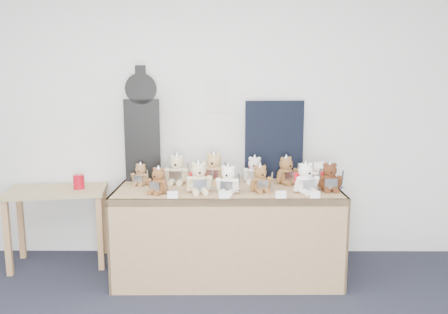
{
  "coord_description": "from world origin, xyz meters",
  "views": [
    {
      "loc": [
        0.66,
        -1.68,
        1.67
      ],
      "look_at": [
        0.64,
        1.86,
        1.07
      ],
      "focal_mm": 35.0,
      "sensor_mm": 36.0,
      "label": 1
    }
  ],
  "objects_px": {
    "teddy_back_right": "(286,171)",
    "teddy_back_left": "(177,170)",
    "guitar_case": "(142,125)",
    "teddy_front_far_left": "(158,182)",
    "teddy_front_right": "(260,180)",
    "teddy_front_end": "(330,178)",
    "teddy_front_far_right": "(306,179)",
    "teddy_back_centre_left": "(214,169)",
    "teddy_back_centre_right": "(255,171)",
    "teddy_back_end": "(318,174)",
    "teddy_back_far_left": "(141,175)",
    "red_cup": "(79,182)",
    "side_table": "(58,202)",
    "teddy_front_centre": "(228,181)",
    "display_table": "(228,209)",
    "teddy_front_left": "(199,179)"
  },
  "relations": [
    {
      "from": "teddy_front_centre",
      "to": "teddy_back_far_left",
      "type": "xyz_separation_m",
      "value": [
        -0.77,
        0.3,
        -0.02
      ]
    },
    {
      "from": "guitar_case",
      "to": "teddy_back_end",
      "type": "distance_m",
      "value": 1.63
    },
    {
      "from": "teddy_back_centre_left",
      "to": "red_cup",
      "type": "bearing_deg",
      "value": -171.13
    },
    {
      "from": "teddy_front_far_left",
      "to": "teddy_back_right",
      "type": "height_order",
      "value": "teddy_back_right"
    },
    {
      "from": "guitar_case",
      "to": "teddy_back_centre_left",
      "type": "height_order",
      "value": "guitar_case"
    },
    {
      "from": "display_table",
      "to": "teddy_front_right",
      "type": "distance_m",
      "value": 0.39
    },
    {
      "from": "teddy_back_right",
      "to": "teddy_back_centre_right",
      "type": "bearing_deg",
      "value": 143.81
    },
    {
      "from": "side_table",
      "to": "teddy_back_centre_left",
      "type": "xyz_separation_m",
      "value": [
        1.44,
        -0.06,
        0.32
      ]
    },
    {
      "from": "red_cup",
      "to": "teddy_front_far_left",
      "type": "xyz_separation_m",
      "value": [
        0.8,
        -0.44,
        0.1
      ]
    },
    {
      "from": "guitar_case",
      "to": "teddy_front_end",
      "type": "xyz_separation_m",
      "value": [
        1.62,
        -0.39,
        -0.4
      ]
    },
    {
      "from": "teddy_back_centre_right",
      "to": "teddy_back_end",
      "type": "relative_size",
      "value": 1.14
    },
    {
      "from": "teddy_back_far_left",
      "to": "teddy_back_right",
      "type": "bearing_deg",
      "value": 17.03
    },
    {
      "from": "teddy_front_left",
      "to": "teddy_back_centre_left",
      "type": "bearing_deg",
      "value": 60.25
    },
    {
      "from": "guitar_case",
      "to": "teddy_back_right",
      "type": "distance_m",
      "value": 1.36
    },
    {
      "from": "guitar_case",
      "to": "red_cup",
      "type": "distance_m",
      "value": 0.78
    },
    {
      "from": "side_table",
      "to": "teddy_front_far_left",
      "type": "distance_m",
      "value": 1.13
    },
    {
      "from": "teddy_back_right",
      "to": "teddy_back_left",
      "type": "bearing_deg",
      "value": 152.41
    },
    {
      "from": "teddy_front_centre",
      "to": "teddy_front_end",
      "type": "xyz_separation_m",
      "value": [
        0.84,
        0.1,
        0.0
      ]
    },
    {
      "from": "teddy_front_far_right",
      "to": "teddy_front_end",
      "type": "relative_size",
      "value": 1.05
    },
    {
      "from": "side_table",
      "to": "red_cup",
      "type": "distance_m",
      "value": 0.28
    },
    {
      "from": "guitar_case",
      "to": "teddy_front_right",
      "type": "xyz_separation_m",
      "value": [
        1.04,
        -0.42,
        -0.41
      ]
    },
    {
      "from": "red_cup",
      "to": "teddy_back_far_left",
      "type": "height_order",
      "value": "teddy_back_far_left"
    },
    {
      "from": "display_table",
      "to": "red_cup",
      "type": "height_order",
      "value": "red_cup"
    },
    {
      "from": "teddy_front_far_right",
      "to": "display_table",
      "type": "bearing_deg",
      "value": 152.89
    },
    {
      "from": "teddy_front_left",
      "to": "teddy_back_centre_left",
      "type": "distance_m",
      "value": 0.37
    },
    {
      "from": "teddy_front_far_right",
      "to": "teddy_back_centre_right",
      "type": "height_order",
      "value": "teddy_front_far_right"
    },
    {
      "from": "teddy_back_left",
      "to": "teddy_back_centre_right",
      "type": "xyz_separation_m",
      "value": [
        0.69,
        0.04,
        -0.01
      ]
    },
    {
      "from": "teddy_back_left",
      "to": "teddy_front_left",
      "type": "bearing_deg",
      "value": -50.39
    },
    {
      "from": "teddy_front_centre",
      "to": "teddy_front_right",
      "type": "height_order",
      "value": "teddy_front_centre"
    },
    {
      "from": "teddy_front_centre",
      "to": "teddy_back_end",
      "type": "bearing_deg",
      "value": 35.76
    },
    {
      "from": "side_table",
      "to": "teddy_back_far_left",
      "type": "bearing_deg",
      "value": -19.23
    },
    {
      "from": "teddy_back_centre_left",
      "to": "teddy_back_far_left",
      "type": "distance_m",
      "value": 0.65
    },
    {
      "from": "teddy_front_far_right",
      "to": "teddy_front_centre",
      "type": "bearing_deg",
      "value": 164.63
    },
    {
      "from": "teddy_front_right",
      "to": "teddy_back_centre_right",
      "type": "relative_size",
      "value": 0.93
    },
    {
      "from": "teddy_back_right",
      "to": "teddy_front_far_left",
      "type": "bearing_deg",
      "value": 170.37
    },
    {
      "from": "side_table",
      "to": "teddy_front_end",
      "type": "bearing_deg",
      "value": -17.4
    },
    {
      "from": "teddy_front_left",
      "to": "teddy_back_far_left",
      "type": "xyz_separation_m",
      "value": [
        -0.53,
        0.27,
        -0.03
      ]
    },
    {
      "from": "teddy_front_far_right",
      "to": "teddy_back_centre_left",
      "type": "relative_size",
      "value": 0.92
    },
    {
      "from": "teddy_front_left",
      "to": "teddy_back_far_left",
      "type": "height_order",
      "value": "teddy_front_left"
    },
    {
      "from": "teddy_front_far_right",
      "to": "teddy_front_end",
      "type": "bearing_deg",
      "value": -0.46
    },
    {
      "from": "teddy_front_right",
      "to": "teddy_back_far_left",
      "type": "bearing_deg",
      "value": 150.96
    },
    {
      "from": "teddy_back_centre_left",
      "to": "teddy_back_right",
      "type": "xyz_separation_m",
      "value": [
        0.64,
        -0.03,
        -0.01
      ]
    },
    {
      "from": "guitar_case",
      "to": "teddy_back_right",
      "type": "height_order",
      "value": "guitar_case"
    },
    {
      "from": "teddy_back_centre_left",
      "to": "teddy_back_end",
      "type": "bearing_deg",
      "value": 8.51
    },
    {
      "from": "teddy_back_far_left",
      "to": "teddy_back_centre_left",
      "type": "bearing_deg",
      "value": 21.85
    },
    {
      "from": "red_cup",
      "to": "teddy_back_centre_left",
      "type": "height_order",
      "value": "teddy_back_centre_left"
    },
    {
      "from": "teddy_front_left",
      "to": "teddy_back_left",
      "type": "height_order",
      "value": "teddy_back_left"
    },
    {
      "from": "side_table",
      "to": "teddy_back_far_left",
      "type": "relative_size",
      "value": 4.26
    },
    {
      "from": "display_table",
      "to": "teddy_front_centre",
      "type": "bearing_deg",
      "value": -88.64
    },
    {
      "from": "red_cup",
      "to": "teddy_back_centre_right",
      "type": "height_order",
      "value": "teddy_back_centre_right"
    }
  ]
}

